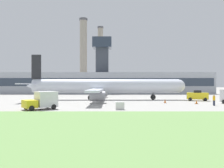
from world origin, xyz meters
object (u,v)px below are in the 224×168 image
object	(u,v)px
pushback_tug	(196,96)
ground_crew_person	(213,100)
airplane	(103,87)
fuel_truck	(41,101)

from	to	relation	value
pushback_tug	ground_crew_person	xyz separation A→B (m)	(-1.40, -10.30, -0.10)
pushback_tug	ground_crew_person	world-z (taller)	pushback_tug
airplane	ground_crew_person	bearing A→B (deg)	-36.08
fuel_truck	ground_crew_person	xyz separation A→B (m)	(25.54, 4.96, -0.29)
fuel_truck	pushback_tug	bearing A→B (deg)	29.53
pushback_tug	fuel_truck	distance (m)	30.96
airplane	pushback_tug	distance (m)	19.69
pushback_tug	ground_crew_person	bearing A→B (deg)	-97.74
airplane	fuel_truck	bearing A→B (deg)	-112.67
airplane	pushback_tug	world-z (taller)	airplane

